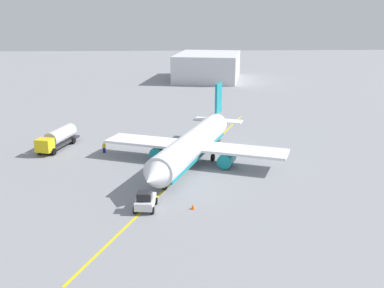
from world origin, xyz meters
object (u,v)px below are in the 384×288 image
Objects in this scene: refueling_worker at (104,148)px; airplane at (193,145)px; pushback_tug at (145,201)px; fuel_tanker at (58,138)px; safety_cone_nose at (193,207)px.

airplane is at bearing 68.16° from refueling_worker.
pushback_tug is 2.22× the size of refueling_worker.
fuel_tanker is 28.88m from pushback_tug.
fuel_tanker is 32.31m from safety_cone_nose.
pushback_tug is at bearing 19.46° from refueling_worker.
airplane reaches higher than safety_cone_nose.
pushback_tug is (15.95, -6.23, -1.74)m from airplane.
pushback_tug reaches higher than safety_cone_nose.
airplane is 15.01m from refueling_worker.
airplane is 16.42m from safety_cone_nose.
refueling_worker is at bearing -111.84° from airplane.
fuel_tanker reaches higher than safety_cone_nose.
refueling_worker reaches higher than safety_cone_nose.
pushback_tug is at bearing -21.34° from airplane.
fuel_tanker reaches higher than pushback_tug.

